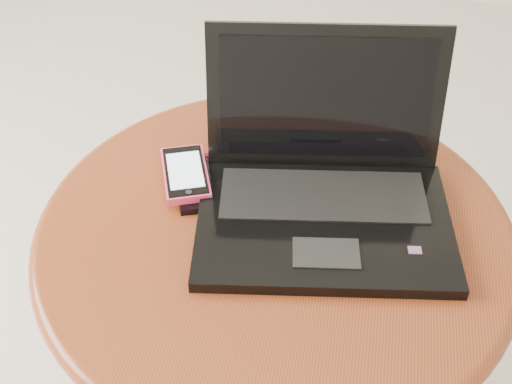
# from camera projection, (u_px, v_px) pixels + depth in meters

# --- Properties ---
(table) EXTENTS (0.70, 0.70, 0.56)m
(table) POSITION_uv_depth(u_px,v_px,m) (274.00, 278.00, 1.07)
(table) COLOR brown
(table) RESTS_ON ground
(laptop) EXTENTS (0.40, 0.35, 0.23)m
(laptop) POSITION_uv_depth(u_px,v_px,m) (324.00, 186.00, 0.99)
(laptop) COLOR black
(laptop) RESTS_ON table
(phone_black) EXTENTS (0.10, 0.14, 0.01)m
(phone_black) POSITION_uv_depth(u_px,v_px,m) (198.00, 183.00, 1.05)
(phone_black) COLOR black
(phone_black) RESTS_ON table
(phone_pink) EXTENTS (0.11, 0.14, 0.01)m
(phone_pink) POSITION_uv_depth(u_px,v_px,m) (185.00, 174.00, 1.05)
(phone_pink) COLOR #FF3C6B
(phone_pink) RESTS_ON phone_black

